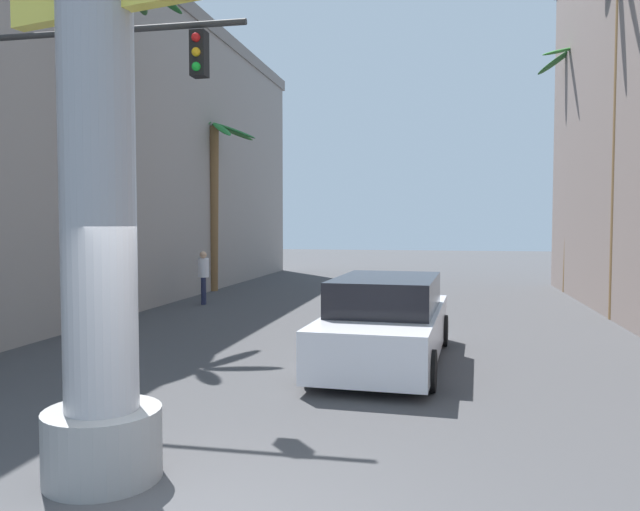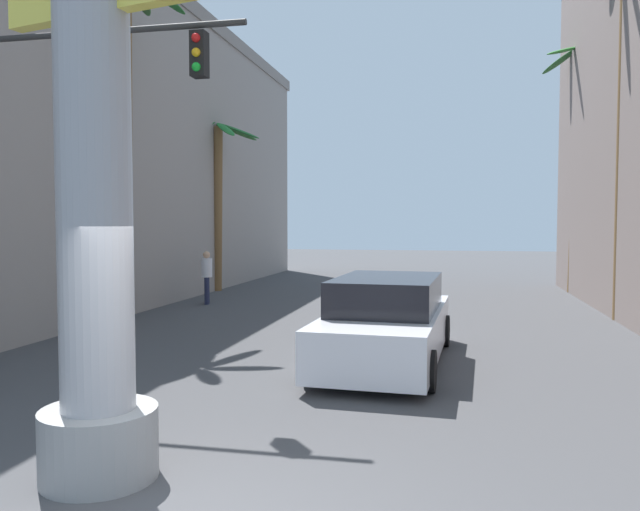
% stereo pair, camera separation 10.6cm
% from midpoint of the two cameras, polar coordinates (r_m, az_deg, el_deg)
% --- Properties ---
extents(ground_plane, '(86.73, 86.73, 0.00)m').
position_cam_midpoint_polar(ground_plane, '(14.91, 3.99, -6.78)').
color(ground_plane, '#424244').
extents(building_left, '(6.46, 28.36, 10.02)m').
position_cam_midpoint_polar(building_left, '(21.80, -20.91, 9.36)').
color(building_left, gray).
rests_on(building_left, ground).
extents(neon_sign_pole, '(2.92, 1.14, 9.48)m').
position_cam_midpoint_polar(neon_sign_pole, '(6.68, -19.65, 18.74)').
color(neon_sign_pole, '#9E9EA3').
rests_on(neon_sign_pole, ground).
extents(traffic_light_mast, '(5.17, 0.32, 5.70)m').
position_cam_midpoint_polar(traffic_light_mast, '(11.43, -23.53, 10.35)').
color(traffic_light_mast, '#333333').
rests_on(traffic_light_mast, ground).
extents(car_lead, '(2.22, 5.22, 1.56)m').
position_cam_midpoint_polar(car_lead, '(11.38, 6.42, -6.08)').
color(car_lead, black).
rests_on(car_lead, ground).
extents(palm_tree_far_right, '(3.15, 3.24, 8.93)m').
position_cam_midpoint_polar(palm_tree_far_right, '(24.53, 22.68, 8.95)').
color(palm_tree_far_right, brown).
rests_on(palm_tree_far_right, ground).
extents(palm_tree_far_left, '(3.33, 3.09, 6.29)m').
position_cam_midpoint_polar(palm_tree_far_left, '(23.53, -9.18, 6.74)').
color(palm_tree_far_left, brown).
rests_on(palm_tree_far_left, ground).
extents(palm_tree_mid_right, '(3.31, 3.33, 9.64)m').
position_cam_midpoint_polar(palm_tree_mid_right, '(18.24, 26.38, 13.10)').
color(palm_tree_mid_right, brown).
rests_on(palm_tree_mid_right, ground).
extents(palm_tree_mid_left, '(3.18, 3.40, 8.82)m').
position_cam_midpoint_polar(palm_tree_mid_left, '(16.61, -17.08, 13.54)').
color(palm_tree_mid_left, brown).
rests_on(palm_tree_mid_left, ground).
extents(pedestrian_far_left, '(0.42, 0.42, 1.65)m').
position_cam_midpoint_polar(pedestrian_far_left, '(19.70, -10.16, -1.61)').
color(pedestrian_far_left, '#1E233F').
rests_on(pedestrian_far_left, ground).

